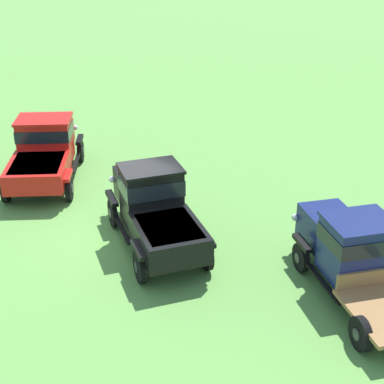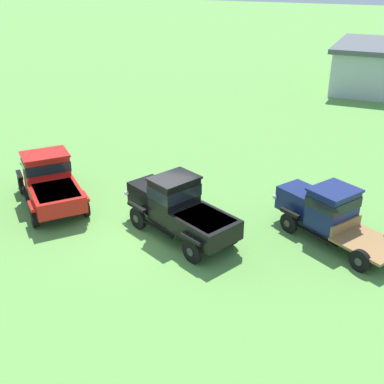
{
  "view_description": "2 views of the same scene",
  "coord_description": "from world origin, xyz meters",
  "views": [
    {
      "loc": [
        12.23,
        -9.02,
        8.6
      ],
      "look_at": [
        0.67,
        2.07,
        1.0
      ],
      "focal_mm": 55.0,
      "sensor_mm": 36.0,
      "label": 1
    },
    {
      "loc": [
        7.76,
        -13.92,
        9.33
      ],
      "look_at": [
        0.67,
        2.07,
        1.0
      ],
      "focal_mm": 45.0,
      "sensor_mm": 36.0,
      "label": 2
    }
  ],
  "objects": [
    {
      "name": "ground_plane",
      "position": [
        0.0,
        0.0,
        0.0
      ],
      "size": [
        240.0,
        240.0,
        0.0
      ],
      "primitive_type": "plane",
      "color": "#5B9342"
    },
    {
      "name": "vintage_truck_midrow_center",
      "position": [
        5.9,
        2.53,
        1.08
      ],
      "size": [
        5.19,
        3.92,
        2.03
      ],
      "color": "black",
      "rests_on": "ground"
    },
    {
      "name": "vintage_truck_foreground_near",
      "position": [
        -5.32,
        0.62,
        1.09
      ],
      "size": [
        5.16,
        4.76,
        2.14
      ],
      "color": "black",
      "rests_on": "ground"
    },
    {
      "name": "vintage_truck_second_in_line",
      "position": [
        0.86,
        0.4,
        1.16
      ],
      "size": [
        5.22,
        3.57,
        2.28
      ],
      "color": "black",
      "rests_on": "ground"
    }
  ]
}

